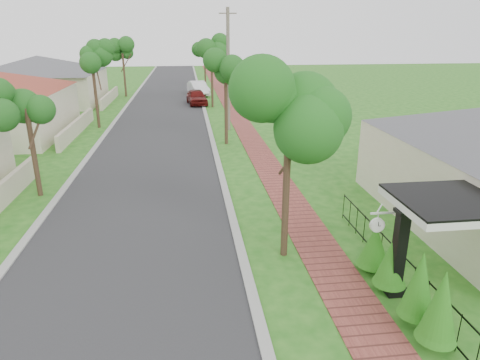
{
  "coord_description": "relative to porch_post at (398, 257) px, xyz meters",
  "views": [
    {
      "loc": [
        -0.92,
        -10.53,
        6.89
      ],
      "look_at": [
        0.97,
        4.69,
        1.5
      ],
      "focal_mm": 32.0,
      "sensor_mm": 36.0,
      "label": 1
    }
  ],
  "objects": [
    {
      "name": "street_trees",
      "position": [
        -7.42,
        27.84,
        3.42
      ],
      "size": [
        10.7,
        37.65,
        5.89
      ],
      "color": "#382619",
      "rests_on": "ground"
    },
    {
      "name": "porch_post",
      "position": [
        0.0,
        0.0,
        0.0
      ],
      "size": [
        0.48,
        0.48,
        2.52
      ],
      "color": "black",
      "rests_on": "ground"
    },
    {
      "name": "far_house_grey",
      "position": [
        -19.52,
        35.0,
        1.22
      ],
      "size": [
        15.56,
        15.56,
        4.6
      ],
      "color": "beige",
      "rests_on": "ground"
    },
    {
      "name": "near_tree",
      "position": [
        -2.54,
        2.5,
        3.46
      ],
      "size": [
        2.24,
        2.24,
        5.74
      ],
      "color": "#382619",
      "rests_on": "ground"
    },
    {
      "name": "kerb_left",
      "position": [
        -11.2,
        21.0,
        -1.12
      ],
      "size": [
        0.3,
        120.0,
        0.1
      ],
      "primitive_type": "cube",
      "color": "#9E9E99",
      "rests_on": "ground"
    },
    {
      "name": "utility_pole",
      "position": [
        -2.5,
        21.0,
        3.11
      ],
      "size": [
        1.2,
        0.24,
        8.35
      ],
      "color": "#736659",
      "rests_on": "ground"
    },
    {
      "name": "kerb_right",
      "position": [
        -3.9,
        21.0,
        -1.12
      ],
      "size": [
        0.3,
        120.0,
        0.1
      ],
      "primitive_type": "cube",
      "color": "#9E9E99",
      "rests_on": "ground"
    },
    {
      "name": "road",
      "position": [
        -7.55,
        21.0,
        -1.12
      ],
      "size": [
        7.0,
        120.0,
        0.02
      ],
      "primitive_type": "cube",
      "color": "#28282B",
      "rests_on": "ground"
    },
    {
      "name": "picket_fence",
      "position": [
        0.35,
        1.0,
        -0.59
      ],
      "size": [
        0.03,
        8.02,
        1.0
      ],
      "color": "black",
      "rests_on": "ground"
    },
    {
      "name": "parked_car_white",
      "position": [
        -4.15,
        38.72,
        -0.35
      ],
      "size": [
        2.54,
        4.89,
        1.53
      ],
      "primitive_type": "imported",
      "rotation": [
        0.0,
        0.0,
        0.21
      ],
      "color": "white",
      "rests_on": "ground"
    },
    {
      "name": "hedge_row",
      "position": [
        -0.1,
        -0.54,
        -0.22
      ],
      "size": [
        0.88,
        4.25,
        2.12
      ],
      "color": "#257216",
      "rests_on": "ground"
    },
    {
      "name": "station_clock",
      "position": [
        -0.49,
        0.4,
        0.83
      ],
      "size": [
        0.68,
        0.13,
        0.58
      ],
      "color": "white",
      "rests_on": "ground"
    },
    {
      "name": "parked_car_red",
      "position": [
        -4.49,
        32.6,
        -0.39
      ],
      "size": [
        2.19,
        4.43,
        1.45
      ],
      "primitive_type": "imported",
      "rotation": [
        0.0,
        0.0,
        0.11
      ],
      "color": "#580E0D",
      "rests_on": "ground"
    },
    {
      "name": "sidewalk",
      "position": [
        -1.3,
        21.0,
        -1.12
      ],
      "size": [
        1.5,
        120.0,
        0.03
      ],
      "primitive_type": "cube",
      "color": "#98473D",
      "rests_on": "ground"
    },
    {
      "name": "ground",
      "position": [
        -4.55,
        1.0,
        -1.12
      ],
      "size": [
        160.0,
        160.0,
        0.0
      ],
      "primitive_type": "plane",
      "color": "#216217",
      "rests_on": "ground"
    }
  ]
}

